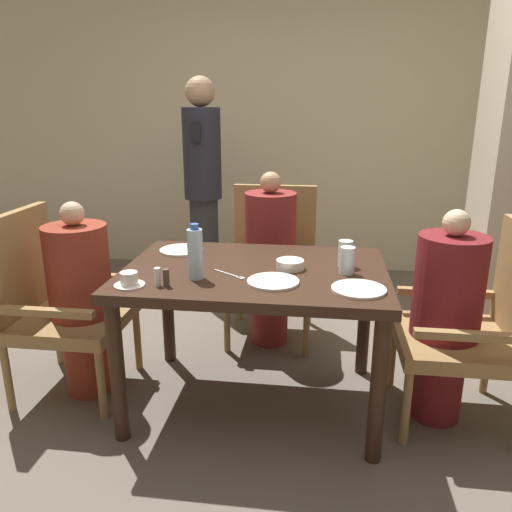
{
  "coord_description": "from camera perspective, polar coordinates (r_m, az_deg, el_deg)",
  "views": [
    {
      "loc": [
        0.31,
        -2.29,
        1.51
      ],
      "look_at": [
        0.0,
        0.04,
        0.79
      ],
      "focal_mm": 35.0,
      "sensor_mm": 36.0,
      "label": 1
    }
  ],
  "objects": [
    {
      "name": "standing_host",
      "position": [
        3.94,
        -6.08,
        8.26
      ],
      "size": [
        0.29,
        0.33,
        1.71
      ],
      "color": "#2D2D33",
      "rests_on": "ground_plane"
    },
    {
      "name": "chair_left_side",
      "position": [
        2.85,
        -22.11,
        -4.71
      ],
      "size": [
        0.56,
        0.56,
        0.99
      ],
      "color": "olive",
      "rests_on": "ground_plane"
    },
    {
      "name": "chair_right_side",
      "position": [
        2.61,
        24.12,
        -6.97
      ],
      "size": [
        0.56,
        0.56,
        0.99
      ],
      "color": "olive",
      "rests_on": "ground_plane"
    },
    {
      "name": "bowl_small",
      "position": [
        2.42,
        3.92,
        -0.96
      ],
      "size": [
        0.13,
        0.13,
        0.05
      ],
      "color": "white",
      "rests_on": "dining_table"
    },
    {
      "name": "glass_tall_near",
      "position": [
        2.49,
        10.17,
        0.29
      ],
      "size": [
        0.07,
        0.07,
        0.13
      ],
      "color": "silver",
      "rests_on": "dining_table"
    },
    {
      "name": "salt_shaker",
      "position": [
        2.23,
        -11.18,
        -2.36
      ],
      "size": [
        0.03,
        0.03,
        0.08
      ],
      "color": "white",
      "rests_on": "dining_table"
    },
    {
      "name": "glass_tall_mid",
      "position": [
        2.38,
        10.39,
        -0.49
      ],
      "size": [
        0.07,
        0.07,
        0.13
      ],
      "color": "silver",
      "rests_on": "dining_table"
    },
    {
      "name": "ground_plane",
      "position": [
        2.76,
        -0.13,
        -16.22
      ],
      "size": [
        16.0,
        16.0,
        0.0
      ],
      "primitive_type": "plane",
      "color": "#60564C"
    },
    {
      "name": "teacup_with_saucer",
      "position": [
        2.26,
        -14.29,
        -2.71
      ],
      "size": [
        0.14,
        0.14,
        0.06
      ],
      "color": "white",
      "rests_on": "dining_table"
    },
    {
      "name": "fork_beside_plate",
      "position": [
        2.33,
        -2.76,
        -2.2
      ],
      "size": [
        0.17,
        0.12,
        0.0
      ],
      "color": "silver",
      "rests_on": "dining_table"
    },
    {
      "name": "plate_dessert_center",
      "position": [
        2.19,
        11.66,
        -3.73
      ],
      "size": [
        0.24,
        0.24,
        0.01
      ],
      "color": "white",
      "rests_on": "dining_table"
    },
    {
      "name": "plate_main_left",
      "position": [
        2.74,
        -8.52,
        0.67
      ],
      "size": [
        0.24,
        0.24,
        0.01
      ],
      "color": "white",
      "rests_on": "dining_table"
    },
    {
      "name": "diner_in_right_chair",
      "position": [
        2.55,
        20.83,
        -6.4
      ],
      "size": [
        0.32,
        0.32,
        1.06
      ],
      "color": "maroon",
      "rests_on": "ground_plane"
    },
    {
      "name": "pepper_shaker",
      "position": [
        2.22,
        -10.22,
        -2.46
      ],
      "size": [
        0.03,
        0.03,
        0.08
      ],
      "color": "#4C3D2D",
      "rests_on": "dining_table"
    },
    {
      "name": "chair_far_side",
      "position": [
        3.33,
        1.88,
        -0.38
      ],
      "size": [
        0.56,
        0.56,
        0.99
      ],
      "color": "olive",
      "rests_on": "ground_plane"
    },
    {
      "name": "diner_in_left_chair",
      "position": [
        2.77,
        -19.34,
        -4.55
      ],
      "size": [
        0.32,
        0.32,
        1.05
      ],
      "color": "maroon",
      "rests_on": "ground_plane"
    },
    {
      "name": "water_bottle",
      "position": [
        2.28,
        -6.96,
        0.31
      ],
      "size": [
        0.07,
        0.07,
        0.26
      ],
      "color": "silver",
      "rests_on": "dining_table"
    },
    {
      "name": "dining_table",
      "position": [
        2.46,
        -0.14,
        -3.57
      ],
      "size": [
        1.28,
        0.88,
        0.74
      ],
      "color": "#331E14",
      "rests_on": "ground_plane"
    },
    {
      "name": "wall_back",
      "position": [
        4.66,
        3.89,
        15.58
      ],
      "size": [
        8.0,
        0.06,
        2.8
      ],
      "color": "beige",
      "rests_on": "ground_plane"
    },
    {
      "name": "diner_in_far_chair",
      "position": [
        3.16,
        1.61,
        -0.22
      ],
      "size": [
        0.32,
        0.32,
        1.12
      ],
      "color": "maroon",
      "rests_on": "ground_plane"
    },
    {
      "name": "plate_main_right",
      "position": [
        2.24,
        1.97,
        -2.93
      ],
      "size": [
        0.24,
        0.24,
        0.01
      ],
      "color": "white",
      "rests_on": "dining_table"
    }
  ]
}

